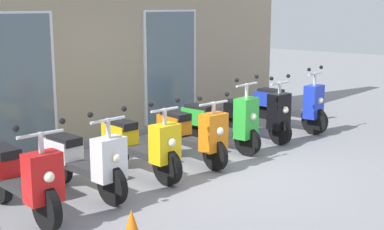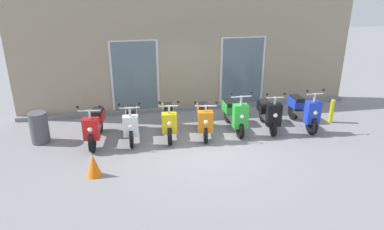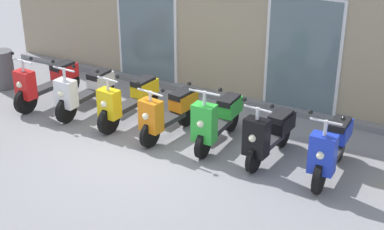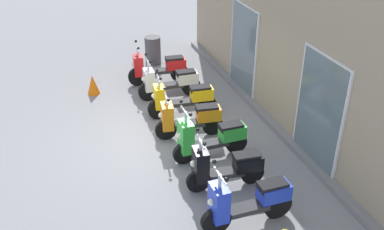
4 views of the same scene
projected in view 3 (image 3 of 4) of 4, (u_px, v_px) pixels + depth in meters
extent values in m
plane|color=gray|center=(146.00, 152.00, 9.71)|extent=(40.00, 40.00, 0.00)
cube|color=gray|center=(224.00, 0.00, 11.21)|extent=(10.68, 0.30, 4.00)
cube|color=slate|center=(217.00, 95.00, 11.82)|extent=(10.68, 0.20, 0.12)
cube|color=silver|center=(147.00, 32.00, 12.18)|extent=(1.46, 0.04, 2.30)
cube|color=slate|center=(146.00, 32.00, 12.16)|extent=(1.34, 0.02, 2.22)
cube|color=silver|center=(302.00, 57.00, 10.68)|extent=(1.46, 0.04, 2.30)
cube|color=slate|center=(302.00, 58.00, 10.66)|extent=(1.34, 0.02, 2.22)
cylinder|color=black|center=(26.00, 101.00, 11.06)|extent=(0.15, 0.52, 0.51)
cylinder|color=black|center=(69.00, 83.00, 11.93)|extent=(0.15, 0.52, 0.51)
cube|color=#2D2D30|center=(48.00, 87.00, 11.45)|extent=(0.33, 0.74, 0.09)
cube|color=red|center=(25.00, 84.00, 10.95)|extent=(0.40, 0.28, 0.54)
sphere|color=#F2EFCC|center=(20.00, 85.00, 10.84)|extent=(0.12, 0.12, 0.12)
cube|color=red|center=(64.00, 72.00, 11.74)|extent=(0.35, 0.55, 0.28)
cube|color=black|center=(62.00, 66.00, 11.65)|extent=(0.31, 0.50, 0.11)
cylinder|color=silver|center=(23.00, 66.00, 10.80)|extent=(0.06, 0.06, 0.24)
cylinder|color=silver|center=(22.00, 61.00, 10.75)|extent=(0.52, 0.09, 0.04)
sphere|color=black|center=(31.00, 59.00, 10.58)|extent=(0.07, 0.07, 0.07)
sphere|color=black|center=(12.00, 53.00, 10.85)|extent=(0.07, 0.07, 0.07)
cylinder|color=black|center=(66.00, 110.00, 10.69)|extent=(0.11, 0.50, 0.50)
cylinder|color=black|center=(105.00, 90.00, 11.57)|extent=(0.11, 0.50, 0.50)
cube|color=#2D2D30|center=(86.00, 95.00, 11.09)|extent=(0.29, 0.71, 0.09)
cube|color=white|center=(66.00, 93.00, 10.58)|extent=(0.39, 0.26, 0.53)
sphere|color=#F2EFCC|center=(61.00, 94.00, 10.47)|extent=(0.12, 0.12, 0.12)
cube|color=white|center=(101.00, 80.00, 11.39)|extent=(0.32, 0.53, 0.28)
cube|color=black|center=(99.00, 74.00, 11.30)|extent=(0.28, 0.49, 0.11)
cylinder|color=silver|center=(64.00, 75.00, 10.43)|extent=(0.06, 0.06, 0.25)
cylinder|color=silver|center=(64.00, 69.00, 10.38)|extent=(0.50, 0.06, 0.04)
sphere|color=black|center=(74.00, 66.00, 10.23)|extent=(0.07, 0.07, 0.07)
sphere|color=black|center=(53.00, 62.00, 10.46)|extent=(0.07, 0.07, 0.07)
cylinder|color=black|center=(109.00, 121.00, 10.27)|extent=(0.15, 0.51, 0.50)
cylinder|color=black|center=(148.00, 100.00, 11.14)|extent=(0.15, 0.51, 0.50)
cube|color=#2D2D30|center=(129.00, 105.00, 10.66)|extent=(0.32, 0.74, 0.09)
cube|color=yellow|center=(109.00, 104.00, 10.17)|extent=(0.40, 0.27, 0.52)
sphere|color=#F2EFCC|center=(104.00, 104.00, 10.05)|extent=(0.12, 0.12, 0.12)
cube|color=yellow|center=(145.00, 88.00, 10.94)|extent=(0.35, 0.55, 0.28)
cube|color=black|center=(143.00, 82.00, 10.86)|extent=(0.30, 0.50, 0.11)
cylinder|color=silver|center=(108.00, 85.00, 10.02)|extent=(0.06, 0.06, 0.24)
cylinder|color=silver|center=(108.00, 79.00, 9.97)|extent=(0.46, 0.08, 0.04)
sphere|color=black|center=(117.00, 77.00, 9.82)|extent=(0.07, 0.07, 0.07)
sphere|color=black|center=(97.00, 71.00, 10.05)|extent=(0.07, 0.07, 0.07)
cylinder|color=black|center=(150.00, 134.00, 9.81)|extent=(0.14, 0.47, 0.47)
cylinder|color=black|center=(187.00, 114.00, 10.57)|extent=(0.14, 0.47, 0.47)
cube|color=#2D2D30|center=(169.00, 119.00, 10.15)|extent=(0.35, 0.68, 0.09)
cube|color=orange|center=(151.00, 116.00, 9.69)|extent=(0.41, 0.29, 0.56)
sphere|color=#F2EFCC|center=(146.00, 116.00, 9.58)|extent=(0.12, 0.12, 0.12)
cube|color=orange|center=(183.00, 100.00, 10.37)|extent=(0.37, 0.56, 0.28)
cube|color=black|center=(182.00, 94.00, 10.28)|extent=(0.32, 0.51, 0.11)
cylinder|color=silver|center=(150.00, 97.00, 9.55)|extent=(0.06, 0.06, 0.19)
cylinder|color=silver|center=(150.00, 92.00, 9.51)|extent=(0.54, 0.11, 0.04)
sphere|color=black|center=(163.00, 90.00, 9.33)|extent=(0.07, 0.07, 0.07)
sphere|color=black|center=(138.00, 83.00, 9.62)|extent=(0.07, 0.07, 0.07)
cylinder|color=black|center=(203.00, 145.00, 9.47)|extent=(0.10, 0.46, 0.46)
cylinder|color=black|center=(231.00, 119.00, 10.38)|extent=(0.10, 0.46, 0.46)
cube|color=#2D2D30|center=(218.00, 126.00, 9.88)|extent=(0.27, 0.71, 0.09)
cube|color=green|center=(204.00, 123.00, 9.34)|extent=(0.38, 0.25, 0.65)
sphere|color=#F2EFCC|center=(201.00, 124.00, 9.22)|extent=(0.12, 0.12, 0.12)
cube|color=green|center=(230.00, 107.00, 10.18)|extent=(0.31, 0.52, 0.28)
cube|color=black|center=(229.00, 100.00, 10.09)|extent=(0.27, 0.48, 0.11)
cylinder|color=silver|center=(204.00, 99.00, 9.16)|extent=(0.06, 0.06, 0.26)
cylinder|color=silver|center=(204.00, 92.00, 9.11)|extent=(0.55, 0.04, 0.04)
sphere|color=black|center=(220.00, 90.00, 8.95)|extent=(0.07, 0.07, 0.07)
sphere|color=black|center=(189.00, 84.00, 9.19)|extent=(0.07, 0.07, 0.07)
cylinder|color=black|center=(254.00, 159.00, 9.04)|extent=(0.12, 0.45, 0.45)
cylinder|color=black|center=(283.00, 134.00, 9.83)|extent=(0.12, 0.45, 0.45)
cube|color=#2D2D30|center=(269.00, 141.00, 9.39)|extent=(0.32, 0.67, 0.09)
cube|color=black|center=(256.00, 137.00, 8.92)|extent=(0.40, 0.27, 0.62)
sphere|color=#F2EFCC|center=(252.00, 138.00, 8.80)|extent=(0.12, 0.12, 0.12)
cube|color=black|center=(281.00, 123.00, 9.64)|extent=(0.34, 0.54, 0.28)
cube|color=black|center=(281.00, 116.00, 9.55)|extent=(0.30, 0.50, 0.11)
cylinder|color=silver|center=(257.00, 114.00, 8.75)|extent=(0.06, 0.06, 0.22)
cylinder|color=silver|center=(258.00, 109.00, 8.71)|extent=(0.47, 0.08, 0.04)
sphere|color=black|center=(272.00, 106.00, 8.55)|extent=(0.07, 0.07, 0.07)
sphere|color=black|center=(245.00, 99.00, 8.79)|extent=(0.07, 0.07, 0.07)
cylinder|color=black|center=(319.00, 177.00, 8.49)|extent=(0.11, 0.51, 0.50)
cylinder|color=black|center=(339.00, 146.00, 9.39)|extent=(0.11, 0.51, 0.50)
cube|color=#2D2D30|center=(331.00, 155.00, 8.90)|extent=(0.27, 0.70, 0.09)
cube|color=#1E38C6|center=(323.00, 154.00, 8.37)|extent=(0.38, 0.24, 0.62)
sphere|color=#F2EFCC|center=(320.00, 155.00, 8.25)|extent=(0.12, 0.12, 0.12)
cube|color=#1E38C6|center=(340.00, 131.00, 9.17)|extent=(0.31, 0.52, 0.28)
cube|color=black|center=(340.00, 124.00, 9.08)|extent=(0.27, 0.48, 0.11)
cylinder|color=silver|center=(325.00, 128.00, 8.19)|extent=(0.06, 0.06, 0.26)
cylinder|color=silver|center=(326.00, 122.00, 8.15)|extent=(0.47, 0.04, 0.04)
sphere|color=black|center=(343.00, 119.00, 8.01)|extent=(0.07, 0.07, 0.07)
sphere|color=black|center=(311.00, 112.00, 8.21)|extent=(0.07, 0.07, 0.07)
cylinder|color=#4C4C51|center=(3.00, 69.00, 12.22)|extent=(0.47, 0.47, 0.82)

